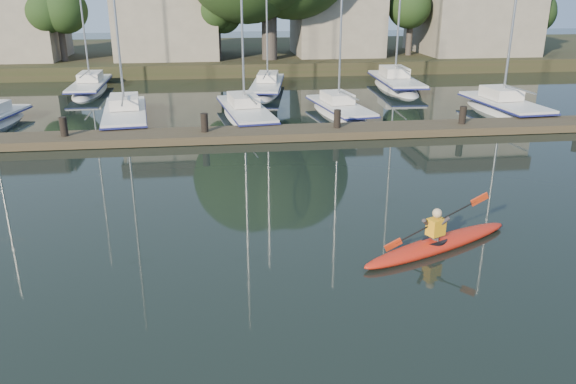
{
  "coord_description": "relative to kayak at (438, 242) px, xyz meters",
  "views": [
    {
      "loc": [
        -2.49,
        -10.64,
        6.4
      ],
      "look_at": [
        -0.64,
        3.49,
        1.2
      ],
      "focal_mm": 35.0,
      "sensor_mm": 36.0,
      "label": 1
    }
  ],
  "objects": [
    {
      "name": "ground",
      "position": [
        -3.1,
        -1.99,
        -0.19
      ],
      "size": [
        160.0,
        160.0,
        0.0
      ],
      "primitive_type": "plane",
      "color": "black",
      "rests_on": "ground"
    },
    {
      "name": "kayak",
      "position": [
        0.0,
        0.0,
        0.0
      ],
      "size": [
        4.82,
        2.7,
        1.6
      ],
      "rotation": [
        0.0,
        0.0,
        0.43
      ],
      "color": "#BB380E",
      "rests_on": "ground"
    },
    {
      "name": "dock",
      "position": [
        -3.1,
        12.01,
        0.01
      ],
      "size": [
        34.0,
        2.0,
        1.8
      ],
      "color": "#483E29",
      "rests_on": "ground"
    },
    {
      "name": "sailboat_1",
      "position": [
        -10.15,
        16.3,
        -0.38
      ],
      "size": [
        3.13,
        8.74,
        13.99
      ],
      "rotation": [
        0.0,
        0.0,
        0.12
      ],
      "color": "silver",
      "rests_on": "ground"
    },
    {
      "name": "sailboat_2",
      "position": [
        -4.06,
        16.27,
        -0.37
      ],
      "size": [
        3.11,
        8.8,
        14.26
      ],
      "rotation": [
        0.0,
        0.0,
        0.13
      ],
      "color": "silver",
      "rests_on": "ground"
    },
    {
      "name": "sailboat_3",
      "position": [
        1.01,
        16.49,
        -0.37
      ],
      "size": [
        2.99,
        7.56,
        11.86
      ],
      "rotation": [
        0.0,
        0.0,
        0.15
      ],
      "color": "silver",
      "rests_on": "ground"
    },
    {
      "name": "sailboat_4",
      "position": [
        9.96,
        15.78,
        -0.4
      ],
      "size": [
        2.78,
        7.69,
        12.84
      ],
      "rotation": [
        0.0,
        0.0,
        0.07
      ],
      "color": "silver",
      "rests_on": "ground"
    },
    {
      "name": "sailboat_5",
      "position": [
        -13.72,
        25.79,
        -0.37
      ],
      "size": [
        2.24,
        8.62,
        14.19
      ],
      "rotation": [
        0.0,
        0.0,
        0.03
      ],
      "color": "silver",
      "rests_on": "ground"
    },
    {
      "name": "sailboat_6",
      "position": [
        -2.12,
        24.46,
        -0.36
      ],
      "size": [
        3.41,
        9.28,
        14.46
      ],
      "rotation": [
        0.0,
        0.0,
        -0.17
      ],
      "color": "silver",
      "rests_on": "ground"
    },
    {
      "name": "sailboat_7",
      "position": [
        6.61,
        24.35,
        -0.41
      ],
      "size": [
        2.8,
        9.01,
        14.36
      ],
      "rotation": [
        0.0,
        0.0,
        -0.05
      ],
      "color": "silver",
      "rests_on": "ground"
    },
    {
      "name": "shore",
      "position": [
        -1.49,
        38.3,
        3.03
      ],
      "size": [
        90.0,
        25.25,
        12.75
      ],
      "color": "#252D16",
      "rests_on": "ground"
    }
  ]
}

